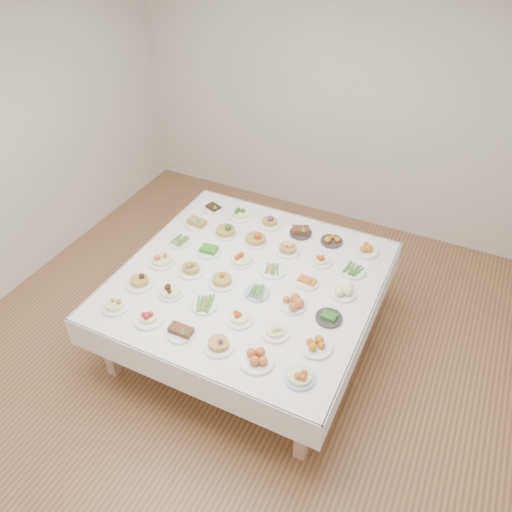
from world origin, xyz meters
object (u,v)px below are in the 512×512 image
at_px(dish_0, 115,304).
at_px(dish_18, 180,242).
at_px(display_table, 248,284).
at_px(dish_35, 365,248).

bearing_deg(dish_0, dish_18, 90.09).
relative_size(display_table, dish_35, 8.94).
bearing_deg(display_table, dish_0, -134.88).
relative_size(display_table, dish_0, 10.12).
xyz_separation_m(dish_18, dish_35, (1.57, 0.63, 0.03)).
bearing_deg(dish_18, dish_0, -89.91).
distance_m(display_table, dish_18, 0.80).
bearing_deg(display_table, dish_18, 168.90).
relative_size(dish_0, dish_35, 0.88).
height_order(dish_18, dish_35, dish_35).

